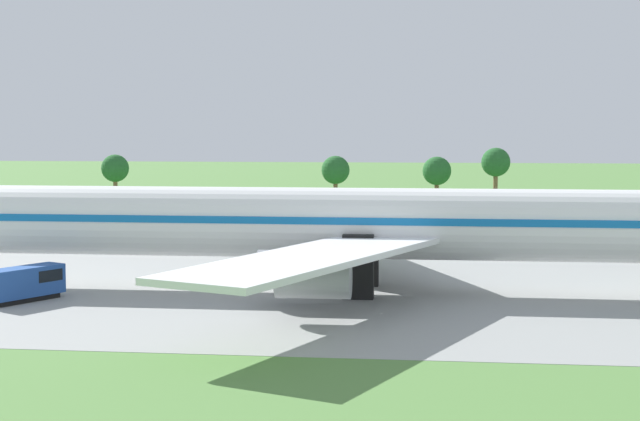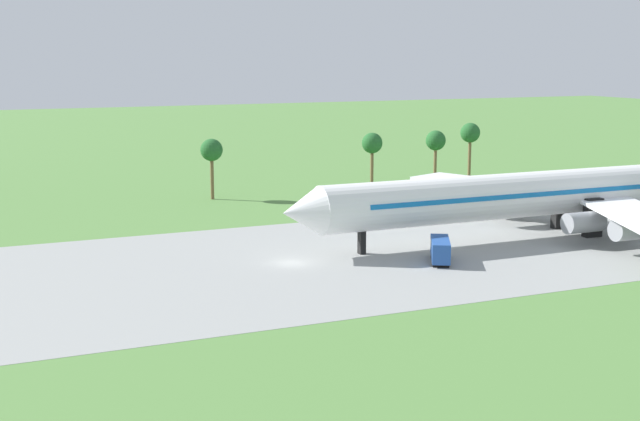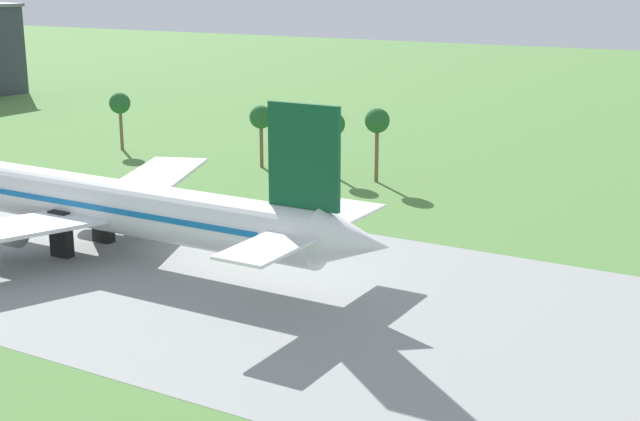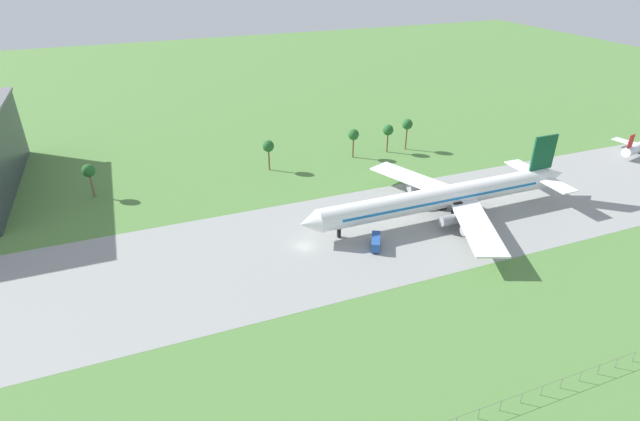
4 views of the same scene
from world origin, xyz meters
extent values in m
plane|color=#517F3D|center=(0.00, 0.00, 0.00)|extent=(600.00, 600.00, 0.00)
cube|color=gray|center=(0.00, 0.00, 0.01)|extent=(320.00, 44.00, 0.02)
cylinder|color=white|center=(37.48, 0.92, 5.59)|extent=(67.09, 5.71, 5.71)
cone|color=white|center=(1.65, 0.92, 5.59)|extent=(4.57, 5.60, 5.60)
cube|color=#146BB7|center=(37.48, 0.92, 6.02)|extent=(57.03, 5.82, 0.57)
cube|color=white|center=(38.61, 14.68, 4.60)|extent=(17.19, 28.29, 0.44)
cylinder|color=gray|center=(36.22, -5.93, 2.91)|extent=(5.14, 2.57, 2.57)
cylinder|color=gray|center=(38.53, -11.64, 2.91)|extent=(5.14, 2.57, 2.57)
cylinder|color=gray|center=(36.22, 7.77, 2.91)|extent=(5.14, 2.57, 2.57)
cylinder|color=gray|center=(38.53, 13.48, 2.91)|extent=(5.14, 2.57, 2.57)
cube|color=black|center=(9.30, 0.92, 2.51)|extent=(0.70, 0.90, 5.02)
cube|color=black|center=(40.83, -2.22, 2.51)|extent=(2.40, 1.20, 5.02)
cube|color=black|center=(40.83, 4.06, 2.51)|extent=(2.40, 1.20, 5.02)
cube|color=black|center=(15.54, -6.40, 0.20)|extent=(4.23, 5.68, 0.40)
cube|color=#234C99|center=(15.54, -6.40, 1.52)|extent=(4.87, 6.62, 2.24)
cube|color=black|center=(16.40, -4.85, 1.86)|extent=(2.88, 2.96, 0.90)
cylinder|color=brown|center=(46.79, 46.38, 3.64)|extent=(0.56, 0.56, 7.27)
sphere|color=#235B28|center=(46.79, 46.38, 7.87)|extent=(3.60, 3.60, 3.60)
cylinder|color=brown|center=(54.07, 46.38, 4.20)|extent=(0.56, 0.56, 8.40)
sphere|color=#235B28|center=(54.07, 46.38, 9.00)|extent=(3.60, 3.60, 3.60)
cylinder|color=brown|center=(5.08, 46.38, 3.70)|extent=(0.56, 0.56, 7.40)
sphere|color=#235B28|center=(5.08, 46.38, 8.00)|extent=(3.60, 3.60, 3.60)
cylinder|color=brown|center=(34.01, 46.38, 3.66)|extent=(0.56, 0.56, 7.32)
sphere|color=#235B28|center=(34.01, 46.38, 7.92)|extent=(3.60, 3.60, 3.60)
camera|label=1|loc=(46.85, -77.18, 13.23)|focal=55.00mm
camera|label=2|loc=(-36.67, -90.52, 23.37)|focal=50.00mm
camera|label=3|loc=(110.57, -67.05, 29.49)|focal=50.00mm
camera|label=4|loc=(-32.95, -94.03, 63.43)|focal=28.00mm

